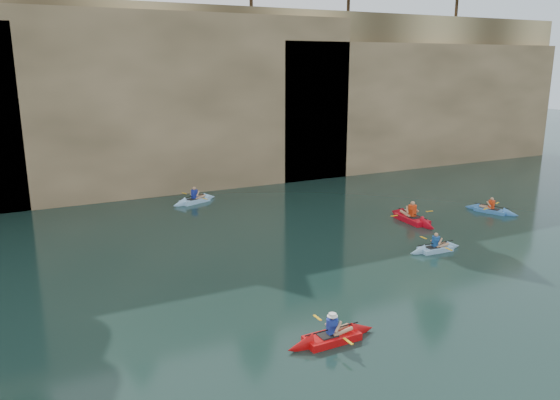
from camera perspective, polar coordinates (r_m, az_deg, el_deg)
name	(u,v)px	position (r m, az deg, el deg)	size (l,w,h in m)	color
ground	(350,362)	(15.85, 7.28, -16.49)	(160.00, 160.00, 0.00)	black
cliff	(121,92)	(41.99, -16.29, 10.81)	(70.00, 16.00, 12.00)	tan
cliff_slab_center	(177,101)	(35.28, -10.71, 10.10)	(24.00, 2.40, 11.40)	tan
cliff_slab_east	(424,103)	(45.18, 14.85, 9.73)	(26.00, 2.40, 9.84)	tan
sea_cave_center	(84,176)	(33.99, -19.83, 2.38)	(3.50, 1.00, 3.20)	black
sea_cave_east	(294,149)	(38.08, 1.49, 5.40)	(5.00, 1.00, 4.50)	black
main_kayaker	(332,337)	(16.75, 5.44, -14.04)	(3.02, 2.08, 1.12)	red
kayaker_ltblue_near	(435,248)	(24.98, 15.91, -4.88)	(2.71, 2.11, 1.05)	#87B9E2
kayaker_red_far	(412,219)	(29.24, 13.61, -1.89)	(2.63, 3.71, 1.35)	red
kayaker_ltblue_mid	(195,200)	(32.65, -8.91, -0.02)	(3.19, 2.23, 1.19)	#97CFFD
kayaker_blue_east	(491,210)	(32.33, 21.19, -0.99)	(2.01, 3.03, 1.06)	#3D80D0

